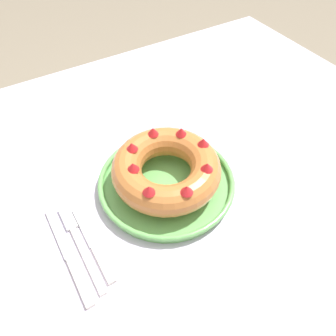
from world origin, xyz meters
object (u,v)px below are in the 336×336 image
object	(u,v)px
serving_knife	(71,260)
cake_knife	(95,248)
bundt_cake	(168,168)
serving_dish	(168,181)
fork	(78,240)

from	to	relation	value
serving_knife	cake_knife	world-z (taller)	same
bundt_cake	cake_knife	xyz separation A→B (m)	(-0.21, -0.06, -0.06)
serving_dish	serving_knife	xyz separation A→B (m)	(-0.26, -0.07, -0.01)
bundt_cake	cake_knife	distance (m)	0.22
fork	serving_knife	world-z (taller)	serving_knife
fork	serving_knife	size ratio (longest dim) A/B	0.93
serving_dish	cake_knife	bearing A→B (deg)	-162.62
cake_knife	serving_dish	bearing A→B (deg)	22.77
serving_dish	bundt_cake	xyz separation A→B (m)	(-0.00, -0.00, 0.05)
serving_knife	cake_knife	distance (m)	0.05
cake_knife	serving_knife	bearing A→B (deg)	-173.74
fork	bundt_cake	bearing A→B (deg)	13.52
serving_dish	fork	xyz separation A→B (m)	(-0.23, -0.03, -0.01)
bundt_cake	cake_knife	bearing A→B (deg)	-162.63
serving_dish	bundt_cake	distance (m)	0.05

